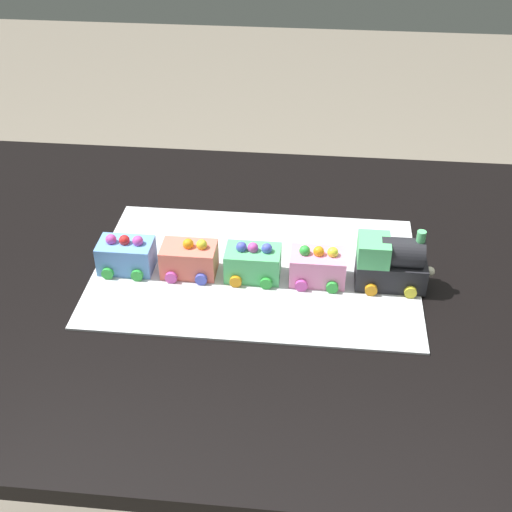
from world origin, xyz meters
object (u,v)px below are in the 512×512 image
object	(u,v)px
dining_table	(243,317)
cake_car_flatbed_coral	(189,259)
cake_locomotive	(391,263)
cake_car_caboose_mint_green	(253,262)
cake_car_gondola_sky_blue	(126,255)
cake_car_hopper_bubblegum	(318,266)

from	to	relation	value
dining_table	cake_car_flatbed_coral	size ratio (longest dim) A/B	14.00
dining_table	cake_locomotive	distance (m)	0.31
cake_locomotive	cake_car_caboose_mint_green	world-z (taller)	cake_locomotive
cake_car_flatbed_coral	cake_car_gondola_sky_blue	size ratio (longest dim) A/B	1.00
cake_car_hopper_bubblegum	cake_car_gondola_sky_blue	size ratio (longest dim) A/B	1.00
dining_table	cake_car_hopper_bubblegum	bearing A→B (deg)	175.24
cake_locomotive	cake_car_hopper_bubblegum	distance (m)	0.13
cake_car_caboose_mint_green	dining_table	bearing A→B (deg)	-29.00
cake_car_hopper_bubblegum	cake_car_gondola_sky_blue	bearing A→B (deg)	0.00
cake_car_hopper_bubblegum	cake_car_caboose_mint_green	distance (m)	0.12
dining_table	cake_car_caboose_mint_green	xyz separation A→B (m)	(-0.02, 0.01, 0.14)
cake_car_caboose_mint_green	cake_car_flatbed_coral	world-z (taller)	same
cake_car_hopper_bubblegum	cake_car_flatbed_coral	distance (m)	0.24
cake_car_hopper_bubblegum	cake_car_caboose_mint_green	bearing A→B (deg)	0.00
dining_table	cake_locomotive	bearing A→B (deg)	177.53
dining_table	cake_car_gondola_sky_blue	bearing A→B (deg)	3.07
cake_car_hopper_bubblegum	cake_car_caboose_mint_green	size ratio (longest dim) A/B	1.00
cake_car_caboose_mint_green	cake_locomotive	bearing A→B (deg)	-180.00
cake_car_caboose_mint_green	cake_car_flatbed_coral	size ratio (longest dim) A/B	1.00
cake_car_flatbed_coral	cake_car_gondola_sky_blue	distance (m)	0.12
cake_car_caboose_mint_green	cake_car_flatbed_coral	bearing A→B (deg)	0.00
cake_locomotive	cake_car_hopper_bubblegum	size ratio (longest dim) A/B	1.40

